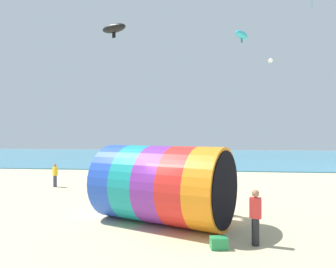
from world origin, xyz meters
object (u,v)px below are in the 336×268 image
at_px(bystander_near_water, 55,175).
at_px(cooler_box, 219,243).
at_px(kite_black_parafoil, 114,28).
at_px(kite_cyan_parafoil, 242,35).
at_px(kite_white_parafoil, 270,61).
at_px(giant_inflatable_tube, 163,184).
at_px(kite_handler, 255,217).

bearing_deg(bystander_near_water, cooler_box, -43.71).
xyz_separation_m(kite_black_parafoil, kite_cyan_parafoil, (6.58, 2.91, 0.40)).
bearing_deg(cooler_box, kite_white_parafoil, 70.37).
height_order(kite_black_parafoil, kite_white_parafoil, kite_black_parafoil).
height_order(giant_inflatable_tube, bystander_near_water, giant_inflatable_tube).
xyz_separation_m(kite_handler, kite_white_parafoil, (2.98, 11.27, 7.70)).
distance_m(giant_inflatable_tube, kite_white_parafoil, 13.14).
distance_m(kite_white_parafoil, cooler_box, 15.01).
distance_m(kite_handler, kite_cyan_parafoil, 11.17).
bearing_deg(bystander_near_water, kite_black_parafoil, -41.73).
bearing_deg(kite_cyan_parafoil, cooler_box, -102.46).
distance_m(giant_inflatable_tube, kite_handler, 3.93).
bearing_deg(kite_cyan_parafoil, kite_black_parafoil, -156.14).
bearing_deg(kite_handler, cooler_box, -160.56).
bearing_deg(kite_handler, bystander_near_water, 140.57).
relative_size(giant_inflatable_tube, kite_black_parafoil, 4.04).
height_order(giant_inflatable_tube, kite_black_parafoil, kite_black_parafoil).
distance_m(giant_inflatable_tube, bystander_near_water, 11.21).
xyz_separation_m(giant_inflatable_tube, kite_black_parafoil, (-2.77, 2.44, 7.26)).
xyz_separation_m(kite_handler, bystander_near_water, (-11.62, 9.55, -0.12)).
bearing_deg(giant_inflatable_tube, kite_handler, -33.14).
distance_m(kite_black_parafoil, kite_cyan_parafoil, 7.20).
relative_size(giant_inflatable_tube, cooler_box, 11.53).
distance_m(kite_black_parafoil, kite_white_parafoil, 11.23).
xyz_separation_m(kite_white_parafoil, cooler_box, (-4.17, -11.69, -8.44)).
xyz_separation_m(giant_inflatable_tube, cooler_box, (2.07, -2.54, -1.36)).
bearing_deg(giant_inflatable_tube, kite_black_parafoil, 138.62).
relative_size(kite_black_parafoil, kite_cyan_parafoil, 1.05).
bearing_deg(giant_inflatable_tube, bystander_near_water, 138.39).
relative_size(kite_handler, bystander_near_water, 1.12).
bearing_deg(cooler_box, bystander_near_water, 136.29).
bearing_deg(bystander_near_water, kite_cyan_parafoil, -9.72).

